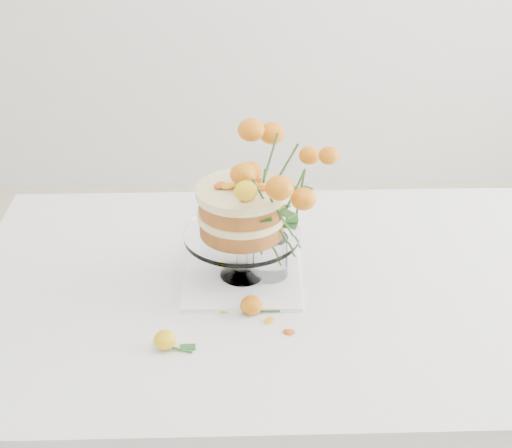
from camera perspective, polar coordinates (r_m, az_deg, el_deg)
The scene contains 9 objects.
table at distance 1.69m, azimuth 1.50°, elevation -7.03°, with size 1.43×0.93×0.76m.
napkin at distance 1.66m, azimuth -1.11°, elevation -4.17°, with size 0.27×0.27×0.01m, color white.
cake_stand at distance 1.57m, azimuth -1.17°, elevation 0.71°, with size 0.26×0.26×0.24m.
rose_vase at distance 1.54m, azimuth 1.20°, elevation 3.13°, with size 0.27×0.27×0.41m.
loose_rose_near at distance 1.46m, azimuth -7.30°, elevation -9.20°, with size 0.08×0.05×0.04m.
loose_rose_far at distance 1.54m, azimuth -0.36°, elevation -6.52°, with size 0.09×0.05×0.04m.
stray_petal_a at distance 1.56m, azimuth -2.72°, elevation -6.87°, with size 0.03×0.02×0.00m, color #F5A80F.
stray_petal_b at distance 1.53m, azimuth 1.05°, elevation -7.71°, with size 0.03×0.02×0.00m, color #F5A80F.
stray_petal_c at distance 1.50m, azimuth 2.67°, elevation -8.62°, with size 0.03×0.02×0.00m, color #F5A80F.
Camera 1 is at (-0.08, -1.34, 1.69)m, focal length 50.00 mm.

